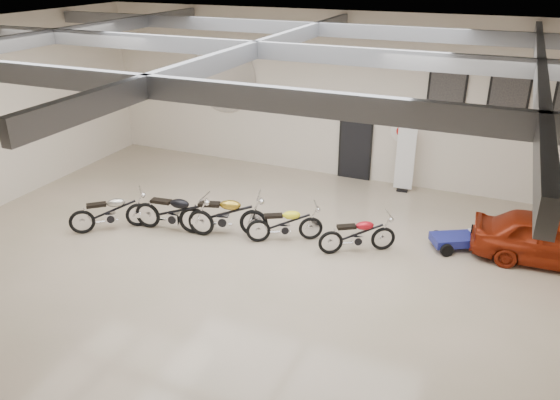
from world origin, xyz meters
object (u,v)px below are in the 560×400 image
at_px(motorcycle_yellow, 285,223).
at_px(motorcycle_silver, 110,211).
at_px(motorcycle_red, 357,234).
at_px(vintage_car, 551,239).
at_px(banner_stand, 405,160).
at_px(motorcycle_black, 173,211).
at_px(go_kart, 468,236).
at_px(motorcycle_gold, 223,214).

bearing_deg(motorcycle_yellow, motorcycle_silver, 166.60).
distance_m(motorcycle_yellow, motorcycle_red, 1.78).
bearing_deg(motorcycle_red, motorcycle_yellow, 153.15).
bearing_deg(vintage_car, banner_stand, 50.72).
xyz_separation_m(motorcycle_black, motorcycle_red, (4.53, 0.78, -0.08)).
bearing_deg(motorcycle_yellow, banner_stand, 35.46).
distance_m(banner_stand, motorcycle_silver, 8.34).
xyz_separation_m(motorcycle_silver, motorcycle_red, (6.06, 1.34, -0.04)).
bearing_deg(go_kart, motorcycle_black, 166.96).
bearing_deg(motorcycle_black, motorcycle_yellow, 6.48).
height_order(motorcycle_black, motorcycle_gold, motorcycle_gold).
xyz_separation_m(motorcycle_gold, vintage_car, (7.44, 1.71, 0.01)).
bearing_deg(motorcycle_silver, motorcycle_red, -28.42).
xyz_separation_m(motorcycle_yellow, vintage_car, (5.91, 1.41, 0.10)).
bearing_deg(banner_stand, motorcycle_gold, -132.24).
xyz_separation_m(motorcycle_red, vintage_car, (4.13, 1.25, 0.11)).
bearing_deg(vintage_car, motorcycle_yellow, 100.20).
bearing_deg(banner_stand, go_kart, -57.52).
bearing_deg(motorcycle_red, vintage_car, -14.94).
bearing_deg(go_kart, motorcycle_red, 178.00).
height_order(go_kart, vintage_car, vintage_car).
xyz_separation_m(banner_stand, go_kart, (2.12, -2.85, -0.67)).
bearing_deg(go_kart, motorcycle_yellow, 169.10).
bearing_deg(go_kart, motorcycle_gold, 167.26).
xyz_separation_m(banner_stand, motorcycle_red, (-0.25, -4.08, -0.51)).
distance_m(motorcycle_gold, motorcycle_yellow, 1.56).
bearing_deg(motorcycle_red, motorcycle_black, 158.02).
height_order(banner_stand, motorcycle_gold, banner_stand).
relative_size(motorcycle_gold, vintage_car, 0.65).
height_order(motorcycle_silver, motorcycle_gold, motorcycle_gold).
xyz_separation_m(banner_stand, motorcycle_silver, (-6.32, -5.42, -0.47)).
distance_m(motorcycle_silver, motorcycle_yellow, 4.45).
relative_size(motorcycle_silver, go_kart, 1.13).
height_order(motorcycle_yellow, go_kart, motorcycle_yellow).
xyz_separation_m(banner_stand, motorcycle_yellow, (-2.03, -4.23, -0.51)).
height_order(motorcycle_red, vintage_car, vintage_car).
xyz_separation_m(motorcycle_silver, motorcycle_gold, (2.76, 0.88, 0.06)).
distance_m(banner_stand, motorcycle_black, 6.84).
xyz_separation_m(motorcycle_silver, vintage_car, (10.19, 2.60, 0.07)).
distance_m(motorcycle_silver, motorcycle_gold, 2.90).
relative_size(banner_stand, motorcycle_gold, 0.89).
height_order(motorcycle_silver, vintage_car, vintage_car).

